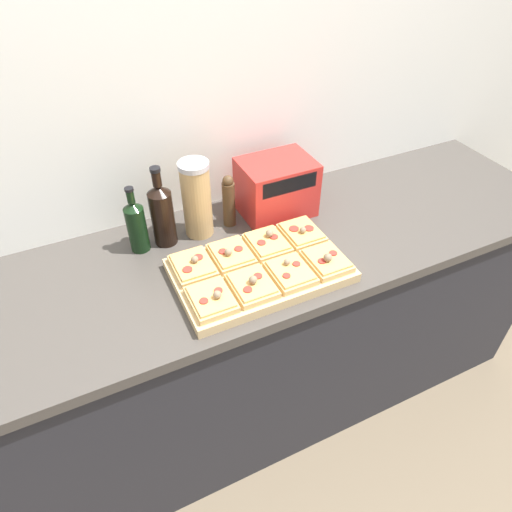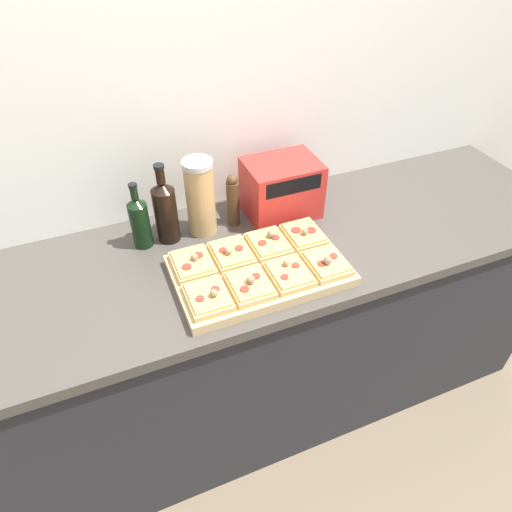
{
  "view_description": "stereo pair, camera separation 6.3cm",
  "coord_description": "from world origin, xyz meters",
  "px_view_note": "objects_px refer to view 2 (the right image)",
  "views": [
    {
      "loc": [
        -0.42,
        -0.77,
        1.92
      ],
      "look_at": [
        0.05,
        0.22,
        0.98
      ],
      "focal_mm": 32.0,
      "sensor_mm": 36.0,
      "label": 1
    },
    {
      "loc": [
        -0.37,
        -0.8,
        1.92
      ],
      "look_at": [
        0.05,
        0.22,
        0.98
      ],
      "focal_mm": 32.0,
      "sensor_mm": 36.0,
      "label": 2
    }
  ],
  "objects_px": {
    "olive_oil_bottle": "(140,221)",
    "toaster_oven": "(282,188)",
    "wine_bottle": "(165,210)",
    "grain_jar_tall": "(200,197)",
    "cutting_board": "(260,270)",
    "pepper_mill": "(233,200)"
  },
  "relations": [
    {
      "from": "wine_bottle",
      "to": "toaster_oven",
      "type": "bearing_deg",
      "value": -0.11
    },
    {
      "from": "cutting_board",
      "to": "wine_bottle",
      "type": "height_order",
      "value": "wine_bottle"
    },
    {
      "from": "wine_bottle",
      "to": "pepper_mill",
      "type": "relative_size",
      "value": 1.45
    },
    {
      "from": "olive_oil_bottle",
      "to": "pepper_mill",
      "type": "bearing_deg",
      "value": -0.0
    },
    {
      "from": "cutting_board",
      "to": "pepper_mill",
      "type": "relative_size",
      "value": 2.7
    },
    {
      "from": "cutting_board",
      "to": "wine_bottle",
      "type": "distance_m",
      "value": 0.38
    },
    {
      "from": "toaster_oven",
      "to": "olive_oil_bottle",
      "type": "bearing_deg",
      "value": 179.91
    },
    {
      "from": "olive_oil_bottle",
      "to": "toaster_oven",
      "type": "distance_m",
      "value": 0.52
    },
    {
      "from": "olive_oil_bottle",
      "to": "wine_bottle",
      "type": "relative_size",
      "value": 0.83
    },
    {
      "from": "wine_bottle",
      "to": "cutting_board",
      "type": "bearing_deg",
      "value": -53.01
    },
    {
      "from": "grain_jar_tall",
      "to": "pepper_mill",
      "type": "relative_size",
      "value": 1.39
    },
    {
      "from": "olive_oil_bottle",
      "to": "grain_jar_tall",
      "type": "relative_size",
      "value": 0.87
    },
    {
      "from": "pepper_mill",
      "to": "olive_oil_bottle",
      "type": "bearing_deg",
      "value": 180.0
    },
    {
      "from": "cutting_board",
      "to": "olive_oil_bottle",
      "type": "bearing_deg",
      "value": 136.67
    },
    {
      "from": "pepper_mill",
      "to": "toaster_oven",
      "type": "xyz_separation_m",
      "value": [
        0.19,
        -0.0,
        0.01
      ]
    },
    {
      "from": "olive_oil_bottle",
      "to": "toaster_oven",
      "type": "height_order",
      "value": "olive_oil_bottle"
    },
    {
      "from": "wine_bottle",
      "to": "grain_jar_tall",
      "type": "relative_size",
      "value": 1.04
    },
    {
      "from": "wine_bottle",
      "to": "olive_oil_bottle",
      "type": "bearing_deg",
      "value": 180.0
    },
    {
      "from": "wine_bottle",
      "to": "toaster_oven",
      "type": "height_order",
      "value": "wine_bottle"
    },
    {
      "from": "cutting_board",
      "to": "wine_bottle",
      "type": "relative_size",
      "value": 1.86
    },
    {
      "from": "wine_bottle",
      "to": "pepper_mill",
      "type": "xyz_separation_m",
      "value": [
        0.24,
        0.0,
        -0.02
      ]
    },
    {
      "from": "wine_bottle",
      "to": "grain_jar_tall",
      "type": "bearing_deg",
      "value": -0.0
    }
  ]
}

